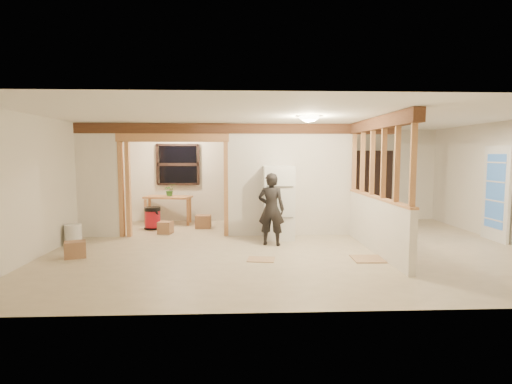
{
  "coord_description": "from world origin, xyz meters",
  "views": [
    {
      "loc": [
        -0.97,
        -7.66,
        1.8
      ],
      "look_at": [
        -0.62,
        0.4,
        1.05
      ],
      "focal_mm": 28.0,
      "sensor_mm": 36.0,
      "label": 1
    }
  ],
  "objects_px": {
    "work_table": "(168,210)",
    "bookshelf": "(372,186)",
    "refrigerator": "(278,203)",
    "shop_vac": "(153,218)",
    "woman": "(271,209)"
  },
  "relations": [
    {
      "from": "work_table",
      "to": "bookshelf",
      "type": "bearing_deg",
      "value": 14.7
    },
    {
      "from": "refrigerator",
      "to": "shop_vac",
      "type": "height_order",
      "value": "refrigerator"
    },
    {
      "from": "bookshelf",
      "to": "shop_vac",
      "type": "bearing_deg",
      "value": -170.5
    },
    {
      "from": "shop_vac",
      "to": "bookshelf",
      "type": "xyz_separation_m",
      "value": [
        5.75,
        0.96,
        0.69
      ]
    },
    {
      "from": "shop_vac",
      "to": "bookshelf",
      "type": "distance_m",
      "value": 5.87
    },
    {
      "from": "shop_vac",
      "to": "work_table",
      "type": "bearing_deg",
      "value": 69.69
    },
    {
      "from": "refrigerator",
      "to": "shop_vac",
      "type": "relative_size",
      "value": 2.85
    },
    {
      "from": "refrigerator",
      "to": "work_table",
      "type": "height_order",
      "value": "refrigerator"
    },
    {
      "from": "woman",
      "to": "work_table",
      "type": "distance_m",
      "value": 3.59
    },
    {
      "from": "woman",
      "to": "work_table",
      "type": "height_order",
      "value": "woman"
    },
    {
      "from": "refrigerator",
      "to": "bookshelf",
      "type": "xyz_separation_m",
      "value": [
        2.79,
        2.19,
        0.18
      ]
    },
    {
      "from": "shop_vac",
      "to": "bookshelf",
      "type": "height_order",
      "value": "bookshelf"
    },
    {
      "from": "refrigerator",
      "to": "shop_vac",
      "type": "distance_m",
      "value": 3.24
    },
    {
      "from": "shop_vac",
      "to": "woman",
      "type": "bearing_deg",
      "value": -34.17
    },
    {
      "from": "work_table",
      "to": "shop_vac",
      "type": "bearing_deg",
      "value": -98.31
    }
  ]
}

